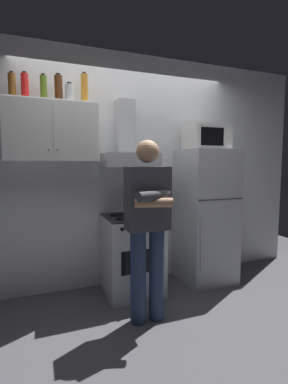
{
  "coord_description": "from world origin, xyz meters",
  "views": [
    {
      "loc": [
        -1.01,
        -2.63,
        1.43
      ],
      "look_at": [
        0.0,
        0.0,
        1.15
      ],
      "focal_mm": 26.28,
      "sensor_mm": 36.0,
      "label": 1
    }
  ],
  "objects": [
    {
      "name": "bottle_beer_brown",
      "position": [
        -1.2,
        0.36,
        2.17
      ],
      "size": [
        0.07,
        0.07,
        0.25
      ],
      "color": "brown",
      "rests_on": "upper_cabinet"
    },
    {
      "name": "bottle_olive_oil",
      "position": [
        -0.91,
        0.38,
        2.17
      ],
      "size": [
        0.07,
        0.07,
        0.26
      ],
      "color": "#4C6B19",
      "rests_on": "upper_cabinet"
    },
    {
      "name": "bottle_soda_red",
      "position": [
        -1.08,
        0.4,
        2.18
      ],
      "size": [
        0.07,
        0.07,
        0.27
      ],
      "color": "red",
      "rests_on": "upper_cabinet"
    },
    {
      "name": "range_hood",
      "position": [
        -0.05,
        0.38,
        1.6
      ],
      "size": [
        0.6,
        0.44,
        0.75
      ],
      "color": "#B7BABF"
    },
    {
      "name": "bottle_liquor_amber",
      "position": [
        -0.51,
        0.4,
        2.21
      ],
      "size": [
        0.07,
        0.07,
        0.33
      ],
      "color": "#B7721E",
      "rests_on": "upper_cabinet"
    },
    {
      "name": "bottle_canister_steel",
      "position": [
        -0.67,
        0.36,
        2.14
      ],
      "size": [
        0.09,
        0.09,
        0.2
      ],
      "color": "#B2B5BA",
      "rests_on": "upper_cabinet"
    },
    {
      "name": "refrigerator",
      "position": [
        0.9,
        0.25,
        0.8
      ],
      "size": [
        0.6,
        0.62,
        1.6
      ],
      "color": "silver",
      "rests_on": "ground_plane"
    },
    {
      "name": "bottle_rum_dark",
      "position": [
        -0.77,
        0.37,
        2.18
      ],
      "size": [
        0.08,
        0.08,
        0.28
      ],
      "color": "#47230F",
      "rests_on": "upper_cabinet"
    },
    {
      "name": "back_wall_tiled",
      "position": [
        0.0,
        0.6,
        1.35
      ],
      "size": [
        4.8,
        0.1,
        2.7
      ],
      "primitive_type": "cube",
      "color": "white",
      "rests_on": "ground_plane"
    },
    {
      "name": "ground_plane",
      "position": [
        0.0,
        0.0,
        0.0
      ],
      "size": [
        7.0,
        7.0,
        0.0
      ],
      "primitive_type": "plane",
      "color": "#4C4C51"
    },
    {
      "name": "microwave",
      "position": [
        0.9,
        0.27,
        1.74
      ],
      "size": [
        0.48,
        0.37,
        0.28
      ],
      "color": "silver",
      "rests_on": "refrigerator"
    },
    {
      "name": "person_standing",
      "position": [
        -0.1,
        -0.36,
        0.9
      ],
      "size": [
        0.38,
        0.33,
        1.64
      ],
      "color": "navy",
      "rests_on": "ground_plane"
    },
    {
      "name": "upper_cabinet",
      "position": [
        -0.85,
        0.37,
        1.75
      ],
      "size": [
        0.9,
        0.37,
        0.6
      ],
      "color": "white"
    },
    {
      "name": "stove_oven",
      "position": [
        -0.05,
        0.25,
        0.43
      ],
      "size": [
        0.6,
        0.62,
        0.87
      ],
      "color": "white",
      "rests_on": "ground_plane"
    }
  ]
}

